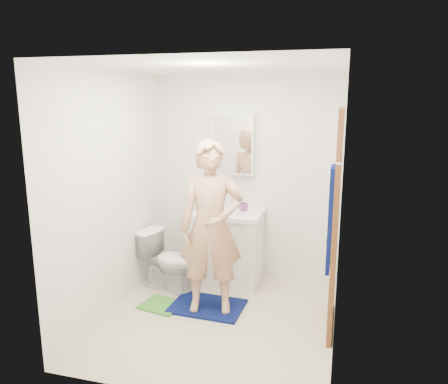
# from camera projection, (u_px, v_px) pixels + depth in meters

# --- Properties ---
(floor) EXTENTS (2.20, 2.40, 0.02)m
(floor) POSITION_uv_depth(u_px,v_px,m) (219.00, 319.00, 4.32)
(floor) COLOR beige
(floor) RESTS_ON ground
(ceiling) EXTENTS (2.20, 2.40, 0.02)m
(ceiling) POSITION_uv_depth(u_px,v_px,m) (218.00, 65.00, 3.80)
(ceiling) COLOR white
(ceiling) RESTS_ON ground
(wall_back) EXTENTS (2.20, 0.02, 2.40)m
(wall_back) POSITION_uv_depth(u_px,v_px,m) (247.00, 178.00, 5.20)
(wall_back) COLOR white
(wall_back) RESTS_ON ground
(wall_front) EXTENTS (2.20, 0.02, 2.40)m
(wall_front) POSITION_uv_depth(u_px,v_px,m) (169.00, 240.00, 2.92)
(wall_front) COLOR white
(wall_front) RESTS_ON ground
(wall_left) EXTENTS (0.02, 2.40, 2.40)m
(wall_left) POSITION_uv_depth(u_px,v_px,m) (112.00, 193.00, 4.35)
(wall_left) COLOR white
(wall_left) RESTS_ON ground
(wall_right) EXTENTS (0.02, 2.40, 2.40)m
(wall_right) POSITION_uv_depth(u_px,v_px,m) (342.00, 208.00, 3.77)
(wall_right) COLOR white
(wall_right) RESTS_ON ground
(vanity_cabinet) EXTENTS (0.75, 0.55, 0.80)m
(vanity_cabinet) POSITION_uv_depth(u_px,v_px,m) (228.00, 248.00, 5.13)
(vanity_cabinet) COLOR white
(vanity_cabinet) RESTS_ON floor
(countertop) EXTENTS (0.79, 0.59, 0.05)m
(countertop) POSITION_uv_depth(u_px,v_px,m) (228.00, 213.00, 5.04)
(countertop) COLOR white
(countertop) RESTS_ON vanity_cabinet
(sink_basin) EXTENTS (0.40, 0.40, 0.03)m
(sink_basin) POSITION_uv_depth(u_px,v_px,m) (228.00, 212.00, 5.04)
(sink_basin) COLOR white
(sink_basin) RESTS_ON countertop
(faucet) EXTENTS (0.03, 0.03, 0.12)m
(faucet) POSITION_uv_depth(u_px,v_px,m) (232.00, 203.00, 5.19)
(faucet) COLOR silver
(faucet) RESTS_ON countertop
(medicine_cabinet) EXTENTS (0.50, 0.12, 0.70)m
(medicine_cabinet) POSITION_uv_depth(u_px,v_px,m) (233.00, 144.00, 5.09)
(medicine_cabinet) COLOR white
(medicine_cabinet) RESTS_ON wall_back
(mirror_panel) EXTENTS (0.46, 0.01, 0.66)m
(mirror_panel) POSITION_uv_depth(u_px,v_px,m) (232.00, 145.00, 5.03)
(mirror_panel) COLOR white
(mirror_panel) RESTS_ON wall_back
(door) EXTENTS (0.05, 0.80, 2.05)m
(door) POSITION_uv_depth(u_px,v_px,m) (336.00, 222.00, 3.96)
(door) COLOR brown
(door) RESTS_ON ground
(door_knob) EXTENTS (0.07, 0.07, 0.07)m
(door_knob) POSITION_uv_depth(u_px,v_px,m) (329.00, 241.00, 3.69)
(door_knob) COLOR gold
(door_knob) RESTS_ON door
(towel) EXTENTS (0.03, 0.24, 0.80)m
(towel) POSITION_uv_depth(u_px,v_px,m) (330.00, 219.00, 3.25)
(towel) COLOR #08124C
(towel) RESTS_ON wall_right
(towel_hook) EXTENTS (0.06, 0.02, 0.02)m
(towel_hook) POSITION_uv_depth(u_px,v_px,m) (339.00, 164.00, 3.15)
(towel_hook) COLOR silver
(towel_hook) RESTS_ON wall_right
(toilet) EXTENTS (0.73, 0.52, 0.67)m
(toilet) POSITION_uv_depth(u_px,v_px,m) (169.00, 260.00, 4.92)
(toilet) COLOR white
(toilet) RESTS_ON floor
(bath_mat) EXTENTS (0.76, 0.56, 0.02)m
(bath_mat) POSITION_uv_depth(u_px,v_px,m) (207.00, 306.00, 4.54)
(bath_mat) COLOR #08124C
(bath_mat) RESTS_ON floor
(green_rug) EXTENTS (0.47, 0.42, 0.02)m
(green_rug) POSITION_uv_depth(u_px,v_px,m) (161.00, 305.00, 4.56)
(green_rug) COLOR #429230
(green_rug) RESTS_ON floor
(soap_dispenser) EXTENTS (0.12, 0.12, 0.21)m
(soap_dispenser) POSITION_uv_depth(u_px,v_px,m) (203.00, 201.00, 5.07)
(soap_dispenser) COLOR #B85656
(soap_dispenser) RESTS_ON countertop
(toothbrush_cup) EXTENTS (0.14, 0.14, 0.09)m
(toothbrush_cup) POSITION_uv_depth(u_px,v_px,m) (243.00, 207.00, 5.06)
(toothbrush_cup) COLOR #803A80
(toothbrush_cup) RESTS_ON countertop
(man) EXTENTS (0.71, 0.54, 1.73)m
(man) POSITION_uv_depth(u_px,v_px,m) (211.00, 227.00, 4.28)
(man) COLOR tan
(man) RESTS_ON bath_mat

